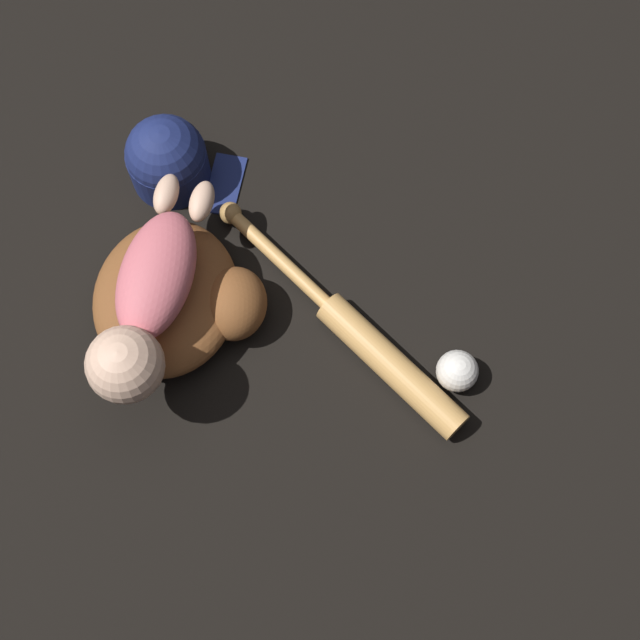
{
  "coord_description": "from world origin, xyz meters",
  "views": [
    {
      "loc": [
        0.5,
        0.34,
        1.42
      ],
      "look_at": [
        0.01,
        0.23,
        0.07
      ],
      "focal_mm": 50.0,
      "sensor_mm": 36.0,
      "label": 1
    }
  ],
  "objects_px": {
    "baseball": "(457,371)",
    "baseball_cap": "(168,159)",
    "baseball_glove": "(178,298)",
    "baseball_bat": "(366,341)",
    "baby_figure": "(146,306)"
  },
  "relations": [
    {
      "from": "baseball_glove",
      "to": "baseball",
      "type": "bearing_deg",
      "value": 88.06
    },
    {
      "from": "baseball_glove",
      "to": "baseball",
      "type": "distance_m",
      "value": 0.48
    },
    {
      "from": "baseball_glove",
      "to": "baseball_cap",
      "type": "distance_m",
      "value": 0.26
    },
    {
      "from": "baseball",
      "to": "baseball_cap",
      "type": "xyz_separation_m",
      "value": [
        -0.26,
        -0.56,
        0.02
      ]
    },
    {
      "from": "baseball_bat",
      "to": "baby_figure",
      "type": "bearing_deg",
      "value": -79.8
    },
    {
      "from": "baseball",
      "to": "baseball_cap",
      "type": "distance_m",
      "value": 0.62
    },
    {
      "from": "baseball_glove",
      "to": "baseball_bat",
      "type": "height_order",
      "value": "baseball_glove"
    },
    {
      "from": "baseball_bat",
      "to": "baseball_cap",
      "type": "distance_m",
      "value": 0.48
    },
    {
      "from": "baseball_cap",
      "to": "baseball",
      "type": "bearing_deg",
      "value": 65.07
    },
    {
      "from": "baseball_glove",
      "to": "baseball",
      "type": "relative_size",
      "value": 4.54
    },
    {
      "from": "baby_figure",
      "to": "baseball_glove",
      "type": "bearing_deg",
      "value": 161.93
    },
    {
      "from": "baseball_glove",
      "to": "baseball_cap",
      "type": "height_order",
      "value": "baseball_cap"
    },
    {
      "from": "baseball_bat",
      "to": "baseball",
      "type": "height_order",
      "value": "baseball"
    },
    {
      "from": "baby_figure",
      "to": "baseball_cap",
      "type": "xyz_separation_m",
      "value": [
        -0.3,
        -0.07,
        -0.09
      ]
    },
    {
      "from": "baseball_bat",
      "to": "baseball",
      "type": "bearing_deg",
      "value": 82.84
    }
  ]
}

